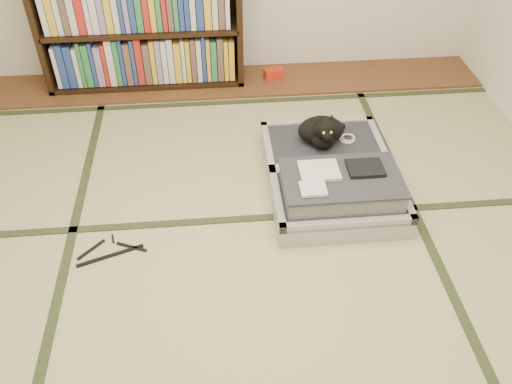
{
  "coord_description": "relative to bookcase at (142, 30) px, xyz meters",
  "views": [
    {
      "loc": [
        -0.16,
        -1.89,
        2.2
      ],
      "look_at": [
        0.05,
        0.35,
        0.25
      ],
      "focal_mm": 38.0,
      "sensor_mm": 36.0,
      "label": 1
    }
  ],
  "objects": [
    {
      "name": "floor",
      "position": [
        0.66,
        -2.07,
        -0.45
      ],
      "size": [
        4.5,
        4.5,
        0.0
      ],
      "primitive_type": "plane",
      "color": "tan",
      "rests_on": "ground"
    },
    {
      "name": "wood_strip",
      "position": [
        0.66,
        -0.07,
        -0.44
      ],
      "size": [
        4.0,
        0.5,
        0.02
      ],
      "primitive_type": "cube",
      "color": "brown",
      "rests_on": "ground"
    },
    {
      "name": "red_item",
      "position": [
        1.01,
        -0.04,
        -0.4
      ],
      "size": [
        0.16,
        0.12,
        0.07
      ],
      "primitive_type": "cube",
      "rotation": [
        0.0,
        0.0,
        0.18
      ],
      "color": "red",
      "rests_on": "wood_strip"
    },
    {
      "name": "tatami_borders",
      "position": [
        0.66,
        -1.57,
        -0.45
      ],
      "size": [
        4.0,
        4.5,
        0.01
      ],
      "color": "#2D381E",
      "rests_on": "ground"
    },
    {
      "name": "bookcase",
      "position": [
        0.0,
        0.0,
        0.0
      ],
      "size": [
        1.51,
        0.35,
        0.97
      ],
      "color": "black",
      "rests_on": "wood_strip"
    },
    {
      "name": "suitcase",
      "position": [
        1.2,
        -1.46,
        -0.35
      ],
      "size": [
        0.77,
        1.02,
        0.3
      ],
      "color": "#AEAEB3",
      "rests_on": "floor"
    },
    {
      "name": "cat",
      "position": [
        1.18,
        -1.17,
        -0.2
      ],
      "size": [
        0.34,
        0.34,
        0.27
      ],
      "color": "black",
      "rests_on": "suitcase"
    },
    {
      "name": "cable_coil",
      "position": [
        1.36,
        -1.14,
        -0.29
      ],
      "size": [
        0.11,
        0.11,
        0.03
      ],
      "color": "white",
      "rests_on": "suitcase"
    },
    {
      "name": "hanger",
      "position": [
        -0.11,
        -1.86,
        -0.44
      ],
      "size": [
        0.38,
        0.23,
        0.01
      ],
      "color": "black",
      "rests_on": "floor"
    }
  ]
}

